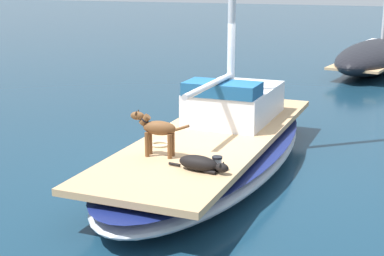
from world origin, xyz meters
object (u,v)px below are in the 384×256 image
(dog_brown, at_px, (157,129))
(moored_boat_far_astern, at_px, (376,55))
(deck_winch, at_px, (217,164))
(coiled_rope, at_px, (160,144))
(dog_black, at_px, (201,164))
(sailboat_main, at_px, (213,151))

(dog_brown, xyz_separation_m, moored_boat_far_astern, (2.05, 13.87, -0.49))
(deck_winch, height_order, coiled_rope, deck_winch)
(dog_black, bearing_deg, moored_boat_far_astern, 85.28)
(moored_boat_far_astern, bearing_deg, coiled_rope, -99.57)
(dog_black, xyz_separation_m, moored_boat_far_astern, (1.18, 14.26, -0.18))
(deck_winch, distance_m, coiled_rope, 1.53)
(moored_boat_far_astern, bearing_deg, deck_winch, -93.90)
(coiled_rope, bearing_deg, dog_brown, -69.45)
(coiled_rope, relative_size, moored_boat_far_astern, 0.04)
(dog_black, xyz_separation_m, coiled_rope, (-1.07, 0.93, -0.08))
(sailboat_main, xyz_separation_m, coiled_rope, (-0.56, -0.99, 0.35))
(dog_brown, bearing_deg, dog_black, -24.43)
(dog_brown, relative_size, deck_winch, 4.47)
(dog_black, relative_size, deck_winch, 4.54)
(sailboat_main, distance_m, moored_boat_far_astern, 12.46)
(sailboat_main, distance_m, coiled_rope, 1.19)
(sailboat_main, height_order, dog_black, dog_black)
(dog_black, distance_m, coiled_rope, 1.42)
(sailboat_main, height_order, deck_winch, deck_winch)
(dog_black, xyz_separation_m, dog_brown, (-0.87, 0.40, 0.32))
(dog_black, xyz_separation_m, deck_winch, (0.21, 0.10, -0.01))
(dog_black, height_order, dog_brown, dog_brown)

